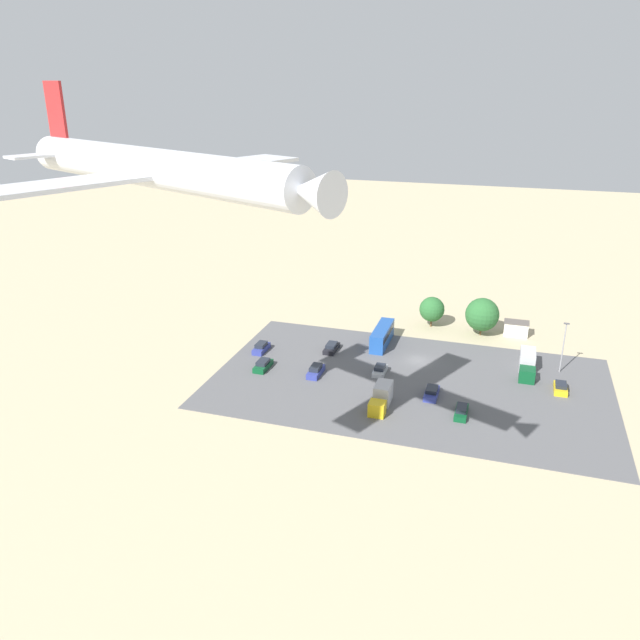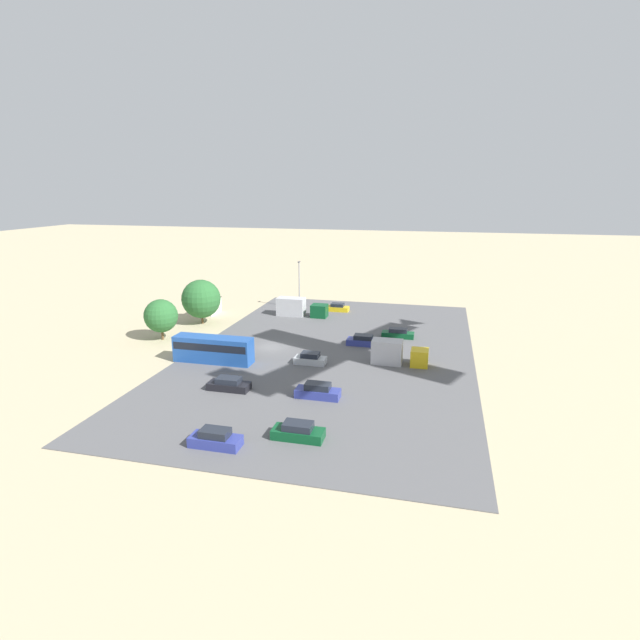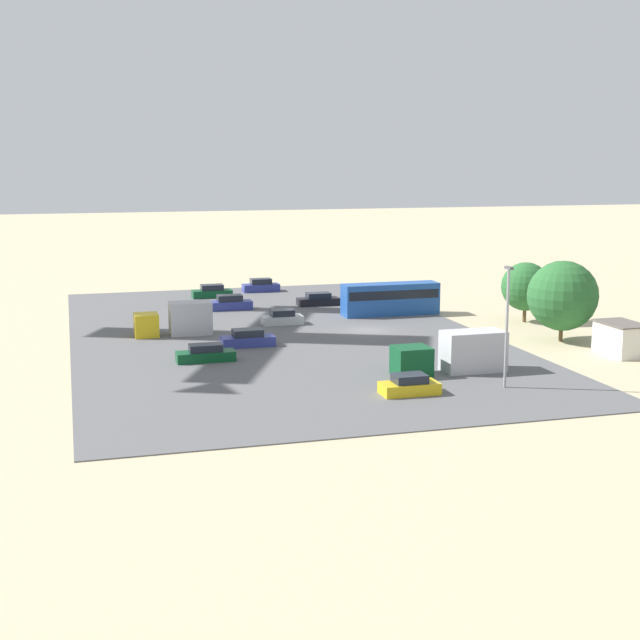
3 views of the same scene
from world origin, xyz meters
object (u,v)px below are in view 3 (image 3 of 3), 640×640
at_px(parked_car_3, 282,318).
at_px(parked_car_5, 248,339).
at_px(parked_car_1, 230,303).
at_px(parked_truck_1, 178,320).
at_px(parked_car_7, 206,354).
at_px(bus, 390,298).
at_px(parked_car_6, 318,300).
at_px(shed_building, 621,339).
at_px(parked_car_0, 410,386).
at_px(parked_car_2, 212,292).
at_px(parked_truck_0, 456,354).
at_px(parked_car_4, 261,286).

bearing_deg(parked_car_3, parked_car_5, 150.05).
bearing_deg(parked_car_1, parked_truck_1, -29.53).
relative_size(parked_car_5, parked_car_7, 0.98).
height_order(bus, parked_car_6, bus).
xyz_separation_m(parked_car_3, parked_car_6, (10.34, -6.64, -0.03)).
xyz_separation_m(shed_building, parked_car_3, (21.16, 24.28, -0.70)).
height_order(parked_car_6, parked_truck_1, parked_truck_1).
xyz_separation_m(bus, parked_car_6, (8.02, 5.64, -1.21)).
height_order(parked_car_3, parked_truck_1, parked_truck_1).
xyz_separation_m(parked_car_0, parked_car_3, (28.35, 2.38, 0.03)).
height_order(parked_car_2, parked_truck_1, parked_truck_1).
bearing_deg(parked_car_2, parked_car_5, -2.78).
bearing_deg(parked_truck_1, parked_car_2, -16.97).
distance_m(parked_car_6, parked_car_7, 29.59).
bearing_deg(parked_car_0, parked_car_5, 22.14).
bearing_deg(parked_truck_0, shed_building, -82.58).
bearing_deg(parked_car_5, parked_truck_0, -135.76).
relative_size(parked_car_4, parked_car_6, 0.96).
height_order(parked_car_1, parked_car_6, parked_car_1).
relative_size(parked_car_5, parked_truck_0, 0.53).
distance_m(parked_car_1, parked_truck_0, 35.31).
bearing_deg(parked_car_5, parked_car_3, -29.95).
height_order(parked_car_1, parked_truck_1, parked_truck_1).
bearing_deg(parked_car_7, parked_car_0, 40.90).
xyz_separation_m(parked_car_1, parked_truck_1, (-12.59, 7.13, 0.72)).
bearing_deg(parked_truck_1, bus, -78.06).
relative_size(parked_car_2, parked_truck_0, 0.53).
distance_m(parked_car_1, parked_car_3, 10.65).
relative_size(parked_car_0, parked_car_6, 0.87).
xyz_separation_m(parked_car_1, parked_car_5, (-19.37, 1.87, -0.05)).
height_order(parked_car_5, parked_car_7, parked_car_5).
xyz_separation_m(parked_car_3, parked_truck_1, (-2.53, 10.63, 0.78)).
bearing_deg(parked_car_6, parked_car_0, -6.29).
relative_size(parked_car_2, parked_car_6, 1.00).
xyz_separation_m(parked_car_3, parked_car_5, (-9.31, 5.37, 0.01)).
bearing_deg(parked_car_2, parked_truck_0, 16.00).
height_order(parked_car_3, parked_car_6, parked_car_3).
bearing_deg(parked_car_2, parked_car_7, -9.91).
relative_size(parked_car_2, parked_car_5, 1.00).
height_order(parked_car_0, parked_truck_0, parked_truck_0).
bearing_deg(parked_truck_0, parked_car_1, 19.36).
relative_size(parked_car_1, parked_car_5, 1.03).
bearing_deg(parked_car_2, parked_truck_1, -16.97).
xyz_separation_m(parked_car_4, parked_car_5, (-31.63, 7.98, -0.04)).
bearing_deg(bus, parked_truck_1, 101.94).
xyz_separation_m(shed_building, parked_car_6, (31.49, 17.64, -0.73)).
height_order(shed_building, parked_car_4, shed_building).
relative_size(parked_car_0, parked_car_7, 0.86).
height_order(bus, parked_car_7, bus).
distance_m(parked_car_0, parked_car_3, 28.45).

